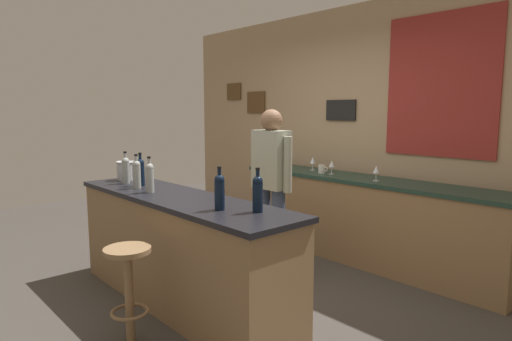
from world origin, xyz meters
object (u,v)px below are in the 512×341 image
(wine_bottle_d, at_px, (150,176))
(wine_glass_a, at_px, (313,161))
(bartender, at_px, (271,180))
(wine_bottle_e, at_px, (220,191))
(wine_bottle_a, at_px, (126,169))
(wine_bottle_f, at_px, (258,192))
(bar_stool, at_px, (128,279))
(wine_glass_c, at_px, (376,170))
(wine_bottle_c, at_px, (137,173))
(wine_bottle_b, at_px, (141,171))
(coffee_mug, at_px, (322,169))
(wine_glass_b, at_px, (332,164))
(ice_bucket, at_px, (126,170))

(wine_bottle_d, distance_m, wine_glass_a, 2.21)
(bartender, bearing_deg, wine_bottle_e, -60.47)
(wine_bottle_a, distance_m, wine_bottle_f, 1.71)
(bar_stool, distance_m, wine_bottle_e, 0.87)
(wine_glass_a, distance_m, wine_glass_c, 0.97)
(wine_bottle_c, relative_size, wine_bottle_f, 1.00)
(wine_bottle_d, bearing_deg, wine_glass_a, 92.52)
(wine_bottle_b, relative_size, coffee_mug, 2.45)
(wine_bottle_a, bearing_deg, wine_glass_a, 77.73)
(wine_bottle_a, relative_size, wine_bottle_c, 1.00)
(wine_glass_c, bearing_deg, wine_bottle_a, -125.34)
(wine_bottle_d, relative_size, wine_bottle_f, 1.00)
(wine_glass_c, bearing_deg, wine_glass_b, 176.22)
(bar_stool, distance_m, wine_bottle_d, 0.97)
(bartender, distance_m, wine_glass_a, 1.14)
(wine_bottle_c, distance_m, wine_bottle_e, 1.18)
(wine_glass_a, bearing_deg, bar_stool, -75.92)
(wine_glass_a, bearing_deg, coffee_mug, -25.75)
(wine_bottle_a, height_order, wine_bottle_e, same)
(wine_bottle_d, relative_size, coffee_mug, 2.45)
(wine_glass_a, distance_m, wine_glass_b, 0.37)
(wine_bottle_b, xyz_separation_m, coffee_mug, (0.50, 1.98, -0.11))
(wine_bottle_d, bearing_deg, wine_bottle_a, 174.29)
(wine_bottle_e, distance_m, wine_glass_a, 2.39)
(bar_stool, bearing_deg, wine_bottle_f, 50.74)
(wine_bottle_b, height_order, wine_bottle_f, same)
(wine_bottle_c, bearing_deg, ice_bucket, 164.68)
(wine_bottle_a, relative_size, wine_glass_c, 1.97)
(bar_stool, xyz_separation_m, wine_bottle_f, (0.56, 0.69, 0.60))
(wine_glass_c, bearing_deg, bar_stool, -96.26)
(wine_bottle_a, xyz_separation_m, ice_bucket, (-0.20, 0.10, -0.04))
(bar_stool, relative_size, ice_bucket, 3.62)
(wine_bottle_b, bearing_deg, wine_bottle_c, -41.71)
(bar_stool, bearing_deg, wine_glass_c, 83.74)
(wine_glass_a, xyz_separation_m, coffee_mug, (0.24, -0.12, -0.06))
(wine_bottle_a, height_order, wine_glass_a, wine_bottle_a)
(coffee_mug, bearing_deg, ice_bucket, -115.08)
(wine_bottle_a, bearing_deg, wine_bottle_c, -8.02)
(wine_bottle_f, bearing_deg, bar_stool, -129.26)
(wine_bottle_c, xyz_separation_m, wine_bottle_f, (1.40, 0.18, 0.00))
(wine_bottle_b, relative_size, wine_bottle_c, 1.00)
(wine_bottle_c, relative_size, wine_bottle_d, 1.00)
(wine_glass_b, bearing_deg, wine_bottle_a, -112.02)
(wine_bottle_a, relative_size, coffee_mug, 2.45)
(bar_stool, distance_m, wine_glass_b, 2.68)
(wine_bottle_b, relative_size, ice_bucket, 1.63)
(wine_bottle_d, bearing_deg, coffee_mug, 86.10)
(wine_bottle_b, height_order, wine_glass_a, wine_bottle_b)
(wine_bottle_c, height_order, wine_bottle_f, same)
(wine_bottle_e, relative_size, coffee_mug, 2.45)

